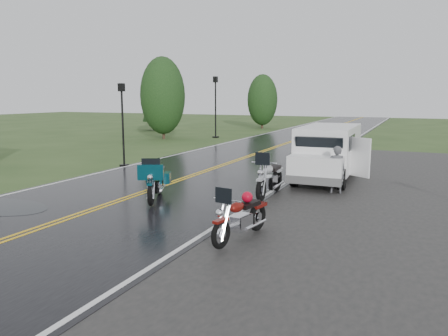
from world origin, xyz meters
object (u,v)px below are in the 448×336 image
(van_white, at_px, (295,158))
(motorcycle_red, at_px, (221,222))
(motorcycle_silver, at_px, (261,180))
(lamp_post_near_left, at_px, (123,125))
(person_at_van, at_px, (336,170))
(lamp_post_far_left, at_px, (216,107))
(motorcycle_teal, at_px, (151,184))

(van_white, bearing_deg, motorcycle_red, -88.50)
(motorcycle_silver, bearing_deg, lamp_post_near_left, 150.53)
(van_white, xyz_separation_m, lamp_post_near_left, (-8.30, 1.28, 0.85))
(motorcycle_red, relative_size, motorcycle_silver, 0.86)
(motorcycle_silver, bearing_deg, motorcycle_red, -84.06)
(motorcycle_red, xyz_separation_m, person_at_van, (1.17, 6.42, 0.15))
(person_at_van, relative_size, lamp_post_near_left, 0.41)
(motorcycle_red, relative_size, lamp_post_far_left, 0.45)
(lamp_post_near_left, bearing_deg, lamp_post_far_left, 98.59)
(motorcycle_teal, bearing_deg, person_at_van, 17.41)
(van_white, distance_m, lamp_post_near_left, 8.44)
(motorcycle_silver, relative_size, person_at_van, 1.58)
(motorcycle_red, height_order, person_at_van, person_at_van)
(motorcycle_red, distance_m, motorcycle_teal, 4.09)
(lamp_post_near_left, relative_size, lamp_post_far_left, 0.80)
(van_white, distance_m, person_at_van, 1.64)
(motorcycle_red, distance_m, lamp_post_far_left, 25.09)
(motorcycle_red, relative_size, motorcycle_teal, 0.91)
(motorcycle_silver, xyz_separation_m, van_white, (0.24, 2.88, 0.31))
(motorcycle_silver, height_order, lamp_post_near_left, lamp_post_near_left)
(motorcycle_red, bearing_deg, lamp_post_near_left, 145.35)
(motorcycle_silver, bearing_deg, person_at_van, 50.74)
(motorcycle_red, bearing_deg, van_white, 101.90)
(motorcycle_silver, height_order, van_white, van_white)
(motorcycle_silver, distance_m, lamp_post_near_left, 9.15)
(motorcycle_teal, distance_m, van_white, 5.45)
(person_at_van, bearing_deg, lamp_post_near_left, -26.73)
(person_at_van, xyz_separation_m, lamp_post_near_left, (-9.82, 1.85, 1.11))
(motorcycle_teal, relative_size, van_white, 0.44)
(person_at_van, bearing_deg, motorcycle_silver, 36.85)
(motorcycle_silver, xyz_separation_m, lamp_post_far_left, (-10.23, 18.47, 1.62))
(motorcycle_teal, xyz_separation_m, lamp_post_far_left, (-7.51, 20.16, 1.67))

